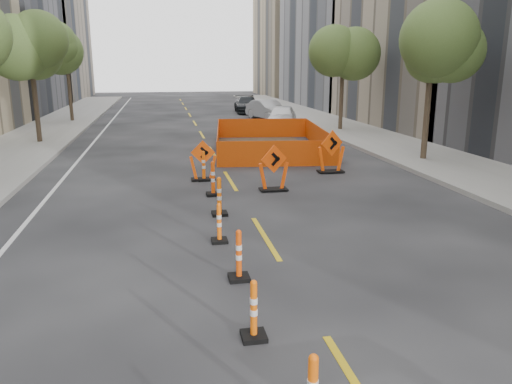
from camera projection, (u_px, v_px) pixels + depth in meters
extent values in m
plane|color=black|center=(316.00, 321.00, 7.90)|extent=(140.00, 140.00, 0.00)
cube|color=gray|center=(436.00, 159.00, 20.92)|extent=(4.00, 90.00, 0.15)
cube|color=gray|center=(21.00, 8.00, 55.28)|extent=(12.00, 20.00, 20.00)
cube|color=gray|center=(463.00, 15.00, 31.88)|extent=(12.00, 16.00, 14.00)
cube|color=tan|center=(308.00, 32.00, 64.76)|extent=(12.00, 14.00, 16.00)
cylinder|color=#382B1E|center=(37.00, 113.00, 25.03)|extent=(0.24, 0.24, 3.15)
sphere|color=#446029|center=(30.00, 52.00, 24.29)|extent=(2.80, 2.80, 2.80)
cylinder|color=#382B1E|center=(70.00, 100.00, 34.55)|extent=(0.24, 0.24, 3.15)
sphere|color=#446029|center=(66.00, 55.00, 33.81)|extent=(2.80, 2.80, 2.80)
cylinder|color=#382B1E|center=(426.00, 124.00, 20.44)|extent=(0.24, 0.24, 3.15)
sphere|color=#446029|center=(432.00, 49.00, 19.70)|extent=(2.80, 2.80, 2.80)
cylinder|color=#382B1E|center=(341.00, 105.00, 29.96)|extent=(0.24, 0.24, 3.15)
sphere|color=#446029|center=(343.00, 54.00, 29.22)|extent=(2.80, 2.80, 2.80)
imported|color=white|center=(282.00, 116.00, 31.99)|extent=(2.95, 4.55, 1.44)
imported|color=#AAABAF|center=(268.00, 110.00, 36.64)|extent=(2.72, 4.57, 1.42)
imported|color=black|center=(247.00, 105.00, 41.87)|extent=(2.26, 4.83, 1.36)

